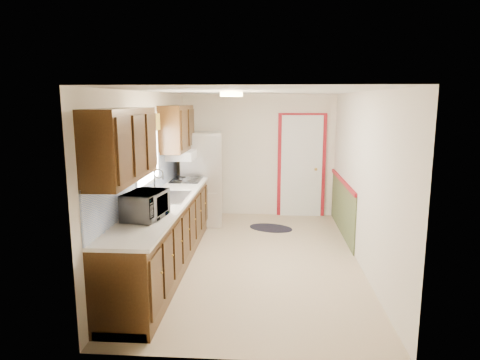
# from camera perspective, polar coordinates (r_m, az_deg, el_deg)

# --- Properties ---
(room_shell) EXTENTS (3.20, 5.20, 2.52)m
(room_shell) POSITION_cam_1_polar(r_m,az_deg,el_deg) (6.04, 1.88, 0.28)
(room_shell) COLOR tan
(room_shell) RESTS_ON ground
(kitchen_run) EXTENTS (0.63, 4.00, 2.20)m
(kitchen_run) POSITION_cam_1_polar(r_m,az_deg,el_deg) (6.01, -10.11, -3.74)
(kitchen_run) COLOR #321D0B
(kitchen_run) RESTS_ON ground
(back_wall_trim) EXTENTS (1.12, 2.30, 2.08)m
(back_wall_trim) POSITION_cam_1_polar(r_m,az_deg,el_deg) (8.31, 9.28, 0.79)
(back_wall_trim) COLOR maroon
(back_wall_trim) RESTS_ON ground
(ceiling_fixture) EXTENTS (0.30, 0.30, 0.06)m
(ceiling_fixture) POSITION_cam_1_polar(r_m,az_deg,el_deg) (5.77, -1.16, 11.37)
(ceiling_fixture) COLOR #FFD88C
(ceiling_fixture) RESTS_ON room_shell
(microwave) EXTENTS (0.39, 0.60, 0.38)m
(microwave) POSITION_cam_1_polar(r_m,az_deg,el_deg) (5.01, -12.52, -2.92)
(microwave) COLOR white
(microwave) RESTS_ON kitchen_run
(refrigerator) EXTENTS (0.78, 0.76, 1.72)m
(refrigerator) POSITION_cam_1_polar(r_m,az_deg,el_deg) (7.94, -5.06, 0.21)
(refrigerator) COLOR #B7B7BC
(refrigerator) RESTS_ON ground
(rug) EXTENTS (0.92, 0.74, 0.01)m
(rug) POSITION_cam_1_polar(r_m,az_deg,el_deg) (7.81, 4.13, -6.40)
(rug) COLOR black
(rug) RESTS_ON ground
(cooktop) EXTENTS (0.49, 0.58, 0.02)m
(cooktop) POSITION_cam_1_polar(r_m,az_deg,el_deg) (7.33, -7.15, 0.03)
(cooktop) COLOR black
(cooktop) RESTS_ON kitchen_run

